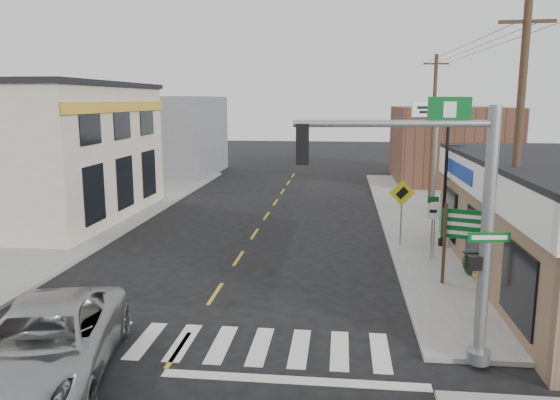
# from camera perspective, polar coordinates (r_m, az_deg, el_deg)

# --- Properties ---
(ground) EXTENTS (140.00, 140.00, 0.00)m
(ground) POSITION_cam_1_polar(r_m,az_deg,el_deg) (14.34, -10.55, -15.10)
(ground) COLOR black
(ground) RESTS_ON ground
(sidewalk_right) EXTENTS (6.00, 38.00, 0.13)m
(sidewalk_right) POSITION_cam_1_polar(r_m,az_deg,el_deg) (26.55, 17.28, -3.28)
(sidewalk_right) COLOR gray
(sidewalk_right) RESTS_ON ground
(sidewalk_left) EXTENTS (6.00, 38.00, 0.13)m
(sidewalk_left) POSITION_cam_1_polar(r_m,az_deg,el_deg) (29.11, -20.13, -2.26)
(sidewalk_left) COLOR gray
(sidewalk_left) RESTS_ON ground
(center_line) EXTENTS (0.12, 56.00, 0.01)m
(center_line) POSITION_cam_1_polar(r_m,az_deg,el_deg) (21.62, -4.36, -6.09)
(center_line) COLOR gold
(center_line) RESTS_ON ground
(crosswalk) EXTENTS (11.00, 2.20, 0.01)m
(crosswalk) POSITION_cam_1_polar(r_m,az_deg,el_deg) (14.69, -10.08, -14.43)
(crosswalk) COLOR silver
(crosswalk) RESTS_ON ground
(left_building) EXTENTS (12.00, 12.00, 6.80)m
(left_building) POSITION_cam_1_polar(r_m,az_deg,el_deg) (31.45, -26.26, 4.36)
(left_building) COLOR beige
(left_building) RESTS_ON ground
(bldg_distant_right) EXTENTS (8.00, 10.00, 5.60)m
(bldg_distant_right) POSITION_cam_1_polar(r_m,az_deg,el_deg) (43.23, 17.27, 5.53)
(bldg_distant_right) COLOR brown
(bldg_distant_right) RESTS_ON ground
(bldg_distant_left) EXTENTS (9.00, 10.00, 6.40)m
(bldg_distant_left) POSITION_cam_1_polar(r_m,az_deg,el_deg) (46.89, -12.21, 6.60)
(bldg_distant_left) COLOR gray
(bldg_distant_left) RESTS_ON ground
(suv) EXTENTS (4.05, 6.55, 1.69)m
(suv) POSITION_cam_1_polar(r_m,az_deg,el_deg) (13.41, -23.36, -13.72)
(suv) COLOR #9FA2A4
(suv) RESTS_ON ground
(traffic_signal_pole) EXTENTS (4.80, 0.38, 6.07)m
(traffic_signal_pole) POSITION_cam_1_polar(r_m,az_deg,el_deg) (12.72, 17.80, -0.91)
(traffic_signal_pole) COLOR gray
(traffic_signal_pole) RESTS_ON sidewalk_right
(guide_sign) EXTENTS (1.55, 0.13, 2.71)m
(guide_sign) POSITION_cam_1_polar(r_m,az_deg,el_deg) (18.76, 18.76, -3.23)
(guide_sign) COLOR #4B3422
(guide_sign) RESTS_ON sidewalk_right
(fire_hydrant) EXTENTS (0.20, 0.20, 0.63)m
(fire_hydrant) POSITION_cam_1_polar(r_m,az_deg,el_deg) (19.09, 20.12, -7.49)
(fire_hydrant) COLOR yellow
(fire_hydrant) RESTS_ON sidewalk_right
(ped_crossing_sign) EXTENTS (1.08, 0.08, 2.78)m
(ped_crossing_sign) POSITION_cam_1_polar(r_m,az_deg,el_deg) (23.03, 12.60, -0.10)
(ped_crossing_sign) COLOR gray
(ped_crossing_sign) RESTS_ON sidewalk_right
(lamp_post) EXTENTS (0.68, 0.53, 5.23)m
(lamp_post) POSITION_cam_1_polar(r_m,az_deg,el_deg) (23.35, 17.07, 2.66)
(lamp_post) COLOR black
(lamp_post) RESTS_ON sidewalk_right
(dance_center_sign) EXTENTS (2.89, 0.18, 6.15)m
(dance_center_sign) POSITION_cam_1_polar(r_m,az_deg,el_deg) (30.77, 16.06, 7.56)
(dance_center_sign) COLOR gray
(dance_center_sign) RESTS_ON sidewalk_right
(bare_tree) EXTENTS (2.29, 2.29, 4.59)m
(bare_tree) POSITION_cam_1_polar(r_m,az_deg,el_deg) (19.51, 22.83, 2.54)
(bare_tree) COLOR black
(bare_tree) RESTS_ON sidewalk_right
(shrub_front) EXTENTS (1.16, 1.16, 0.87)m
(shrub_front) POSITION_cam_1_polar(r_m,az_deg,el_deg) (16.83, 27.13, -10.10)
(shrub_front) COLOR black
(shrub_front) RESTS_ON sidewalk_right
(shrub_back) EXTENTS (1.04, 1.04, 0.78)m
(shrub_back) POSITION_cam_1_polar(r_m,az_deg,el_deg) (20.37, 19.97, -6.23)
(shrub_back) COLOR black
(shrub_back) RESTS_ON sidewalk_right
(utility_pole_near) EXTENTS (1.51, 0.23, 8.70)m
(utility_pole_near) POSITION_cam_1_polar(r_m,az_deg,el_deg) (17.15, 23.50, 4.39)
(utility_pole_near) COLOR #47381F
(utility_pole_near) RESTS_ON sidewalk_right
(utility_pole_far) EXTENTS (1.52, 0.23, 8.72)m
(utility_pole_far) POSITION_cam_1_polar(r_m,az_deg,el_deg) (35.06, 15.72, 7.53)
(utility_pole_far) COLOR #412D1E
(utility_pole_far) RESTS_ON sidewalk_right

